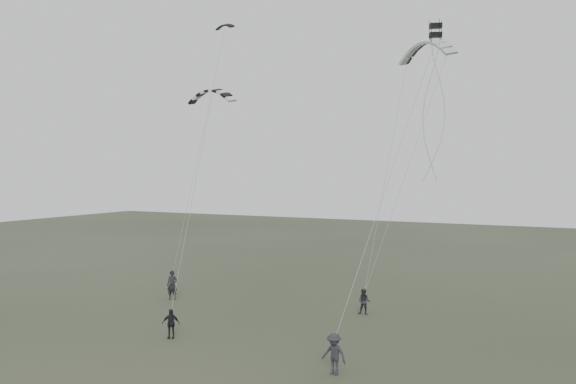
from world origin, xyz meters
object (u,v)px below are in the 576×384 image
at_px(flyer_far, 334,354).
at_px(kite_box, 436,30).
at_px(flyer_right, 364,302).
at_px(flyer_center, 171,324).
at_px(kite_striped, 211,90).
at_px(kite_dark_small, 225,25).
at_px(kite_pale_large, 426,42).
at_px(flyer_left, 172,285).

height_order(flyer_far, kite_box, kite_box).
relative_size(flyer_right, flyer_center, 1.02).
xyz_separation_m(flyer_far, kite_striped, (-10.34, 6.50, 12.27)).
distance_m(kite_dark_small, kite_striped, 8.91).
bearing_deg(kite_dark_small, flyer_right, -4.80).
relative_size(kite_dark_small, kite_pale_large, 0.34).
xyz_separation_m(flyer_right, kite_box, (4.62, -3.11, 14.47)).
xyz_separation_m(flyer_left, flyer_far, (14.49, -8.00, -0.09)).
bearing_deg(flyer_center, kite_dark_small, 82.91).
relative_size(flyer_center, kite_striped, 0.50).
xyz_separation_m(flyer_far, kite_pale_large, (0.27, 15.22, 15.80)).
bearing_deg(kite_striped, kite_pale_large, 39.31).
height_order(flyer_far, kite_striped, kite_striped).
height_order(flyer_center, kite_striped, kite_striped).
relative_size(flyer_center, flyer_far, 0.86).
height_order(kite_striped, kite_box, kite_box).
height_order(flyer_right, kite_dark_small, kite_dark_small).
distance_m(kite_pale_large, kite_striped, 14.18).
relative_size(flyer_far, kite_striped, 0.58).
distance_m(flyer_far, kite_box, 16.08).
relative_size(flyer_far, kite_box, 2.50).
height_order(kite_dark_small, kite_box, kite_dark_small).
relative_size(flyer_center, kite_pale_large, 0.35).
relative_size(flyer_left, flyer_far, 1.11).
bearing_deg(kite_pale_large, flyer_center, -94.08).
xyz_separation_m(flyer_left, kite_pale_large, (14.76, 7.22, 15.71)).
distance_m(flyer_far, kite_dark_small, 25.70).
distance_m(flyer_center, kite_pale_large, 23.30).
bearing_deg(kite_box, kite_dark_small, 139.09).
height_order(kite_pale_large, kite_striped, kite_pale_large).
height_order(flyer_center, flyer_far, flyer_far).
relative_size(kite_dark_small, kite_striped, 0.49).
xyz_separation_m(flyer_center, kite_dark_small, (-4.20, 11.63, 17.99)).
relative_size(kite_pale_large, kite_striped, 1.43).
bearing_deg(flyer_center, kite_box, -1.38).
bearing_deg(kite_dark_small, flyer_center, -60.76).
relative_size(flyer_center, kite_box, 2.15).
height_order(flyer_right, flyer_far, flyer_far).
xyz_separation_m(flyer_right, flyer_center, (-7.17, -8.76, -0.02)).
xyz_separation_m(flyer_center, kite_pale_large, (9.45, 14.13, 15.92)).
distance_m(flyer_right, kite_pale_large, 16.95).
relative_size(flyer_left, kite_box, 2.78).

